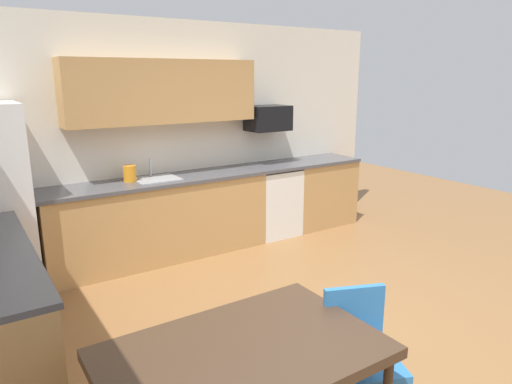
% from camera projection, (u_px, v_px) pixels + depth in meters
% --- Properties ---
extents(ground_plane, '(12.00, 12.00, 0.00)m').
position_uv_depth(ground_plane, '(322.00, 334.00, 3.85)').
color(ground_plane, olive).
extents(wall_back, '(5.80, 0.10, 2.70)m').
position_uv_depth(wall_back, '(182.00, 137.00, 5.66)').
color(wall_back, silver).
rests_on(wall_back, ground).
extents(cabinet_run_back, '(2.56, 0.60, 0.90)m').
position_uv_depth(cabinet_run_back, '(160.00, 221.00, 5.35)').
color(cabinet_run_back, tan).
rests_on(cabinet_run_back, ground).
extents(cabinet_run_back_right, '(0.99, 0.60, 0.90)m').
position_uv_depth(cabinet_run_back_right, '(318.00, 193.00, 6.61)').
color(cabinet_run_back_right, tan).
rests_on(cabinet_run_back_right, ground).
extents(countertop_back, '(4.80, 0.64, 0.04)m').
position_uv_depth(countertop_back, '(196.00, 176.00, 5.49)').
color(countertop_back, '#4C4C51').
rests_on(countertop_back, cabinet_run_back).
extents(upper_cabinets_back, '(2.20, 0.34, 0.70)m').
position_uv_depth(upper_cabinets_back, '(163.00, 91.00, 5.19)').
color(upper_cabinets_back, tan).
extents(oven_range, '(0.60, 0.60, 0.91)m').
position_uv_depth(oven_range, '(272.00, 201.00, 6.19)').
color(oven_range, white).
rests_on(oven_range, ground).
extents(microwave, '(0.54, 0.36, 0.32)m').
position_uv_depth(microwave, '(268.00, 118.00, 6.00)').
color(microwave, black).
extents(sink_basin, '(0.48, 0.40, 0.14)m').
position_uv_depth(sink_basin, '(157.00, 184.00, 5.24)').
color(sink_basin, '#A5A8AD').
rests_on(sink_basin, countertop_back).
extents(sink_faucet, '(0.02, 0.02, 0.24)m').
position_uv_depth(sink_faucet, '(150.00, 168.00, 5.35)').
color(sink_faucet, '#B2B5BA').
rests_on(sink_faucet, countertop_back).
extents(dining_table, '(1.40, 0.90, 0.75)m').
position_uv_depth(dining_table, '(243.00, 359.00, 2.35)').
color(dining_table, '#422D1E').
rests_on(dining_table, ground).
extents(chair_near_table, '(0.52, 0.52, 0.85)m').
position_uv_depth(chair_near_table, '(359.00, 349.00, 2.76)').
color(chair_near_table, '#2D72B7').
rests_on(chair_near_table, ground).
extents(kettle, '(0.14, 0.14, 0.20)m').
position_uv_depth(kettle, '(130.00, 174.00, 5.09)').
color(kettle, orange).
rests_on(kettle, countertop_back).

